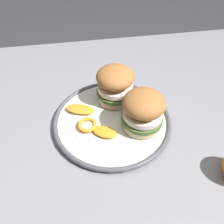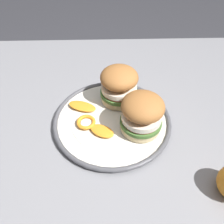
% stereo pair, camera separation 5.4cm
% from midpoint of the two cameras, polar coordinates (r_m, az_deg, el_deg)
% --- Properties ---
extents(ground_plane, '(8.00, 8.00, 0.00)m').
position_cam_midpoint_polar(ground_plane, '(1.22, -4.53, -24.90)').
color(ground_plane, '#333338').
extents(dining_table, '(1.41, 0.86, 0.71)m').
position_cam_midpoint_polar(dining_table, '(0.67, -7.55, -7.46)').
color(dining_table, gray).
rests_on(dining_table, ground).
extents(dinner_plate, '(0.31, 0.31, 0.02)m').
position_cam_midpoint_polar(dinner_plate, '(0.59, -2.65, -2.20)').
color(dinner_plate, silver).
rests_on(dinner_plate, dining_table).
extents(sandwich_half_left, '(0.13, 0.13, 0.10)m').
position_cam_midpoint_polar(sandwich_half_left, '(0.60, -1.80, 7.03)').
color(sandwich_half_left, beige).
rests_on(sandwich_half_left, dinner_plate).
extents(sandwich_half_right, '(0.12, 0.12, 0.10)m').
position_cam_midpoint_polar(sandwich_half_right, '(0.53, 5.06, 0.28)').
color(sandwich_half_right, beige).
rests_on(sandwich_half_right, dinner_plate).
extents(orange_peel_curled, '(0.05, 0.05, 0.01)m').
position_cam_midpoint_polar(orange_peel_curled, '(0.57, -9.14, -3.40)').
color(orange_peel_curled, orange).
rests_on(orange_peel_curled, dinner_plate).
extents(orange_peel_strip_long, '(0.09, 0.06, 0.01)m').
position_cam_midpoint_polar(orange_peel_strip_long, '(0.61, -10.70, 0.59)').
color(orange_peel_strip_long, orange).
rests_on(orange_peel_strip_long, dinner_plate).
extents(orange_peel_strip_short, '(0.07, 0.06, 0.01)m').
position_cam_midpoint_polar(orange_peel_strip_short, '(0.55, -4.69, -5.22)').
color(orange_peel_strip_short, orange).
rests_on(orange_peel_strip_short, dinner_plate).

